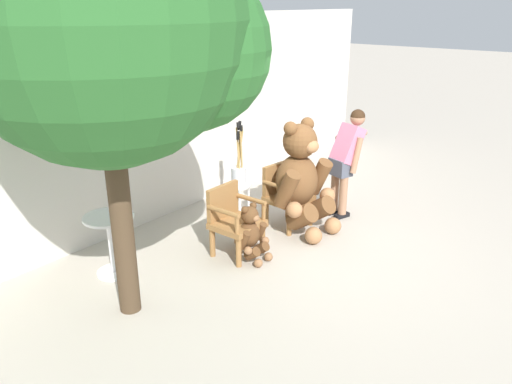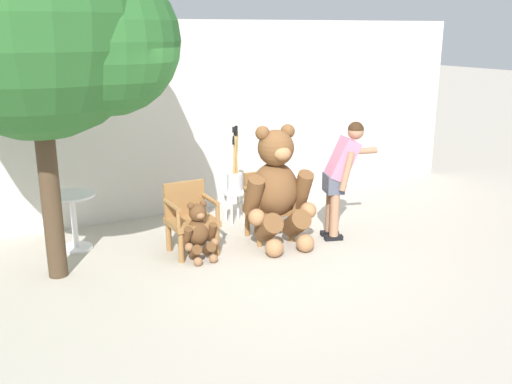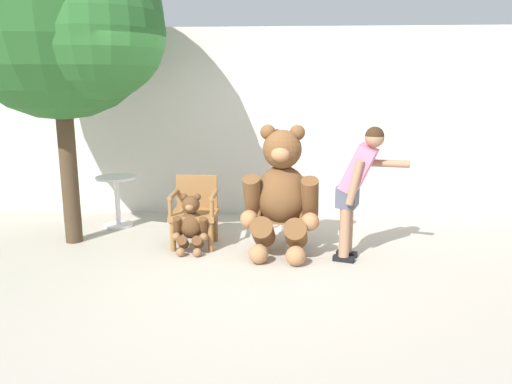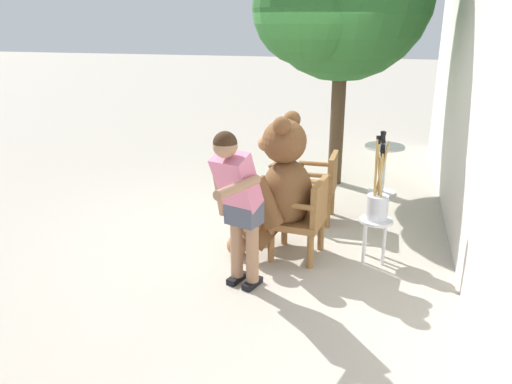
% 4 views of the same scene
% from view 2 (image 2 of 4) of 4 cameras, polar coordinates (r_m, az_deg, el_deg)
% --- Properties ---
extents(ground_plane, '(60.00, 60.00, 0.00)m').
position_cam_2_polar(ground_plane, '(6.76, 0.19, -7.25)').
color(ground_plane, '#B2A899').
extents(back_wall, '(10.00, 0.16, 2.80)m').
position_cam_2_polar(back_wall, '(8.50, -7.49, 7.28)').
color(back_wall, beige).
rests_on(back_wall, ground).
extents(wooden_chair_left, '(0.56, 0.53, 0.86)m').
position_cam_2_polar(wooden_chair_left, '(7.04, -6.63, -2.41)').
color(wooden_chair_left, olive).
rests_on(wooden_chair_left, ground).
extents(wooden_chair_right, '(0.61, 0.57, 0.86)m').
position_cam_2_polar(wooden_chair_right, '(7.48, 1.17, -1.18)').
color(wooden_chair_right, olive).
rests_on(wooden_chair_right, ground).
extents(teddy_bear_large, '(0.92, 0.90, 1.53)m').
position_cam_2_polar(teddy_bear_large, '(7.17, 2.11, 0.45)').
color(teddy_bear_large, brown).
rests_on(teddy_bear_large, ground).
extents(teddy_bear_small, '(0.43, 0.40, 0.72)m').
position_cam_2_polar(teddy_bear_small, '(6.83, -5.73, -3.96)').
color(teddy_bear_small, brown).
rests_on(teddy_bear_small, ground).
extents(person_visitor, '(0.84, 0.48, 1.54)m').
position_cam_2_polar(person_visitor, '(7.43, 8.55, 2.15)').
color(person_visitor, black).
rests_on(person_visitor, ground).
extents(white_stool, '(0.34, 0.34, 0.46)m').
position_cam_2_polar(white_stool, '(8.09, -2.13, -0.64)').
color(white_stool, silver).
rests_on(white_stool, ground).
extents(brush_bucket, '(0.22, 0.22, 0.93)m').
position_cam_2_polar(brush_bucket, '(8.00, -2.14, 1.56)').
color(brush_bucket, silver).
rests_on(brush_bucket, white_stool).
extents(round_side_table, '(0.56, 0.56, 0.72)m').
position_cam_2_polar(round_side_table, '(7.42, -17.78, -2.23)').
color(round_side_table, white).
rests_on(round_side_table, ground).
extents(patio_tree, '(2.62, 2.50, 4.05)m').
position_cam_2_polar(patio_tree, '(6.26, -20.35, 15.81)').
color(patio_tree, '#473523').
rests_on(patio_tree, ground).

